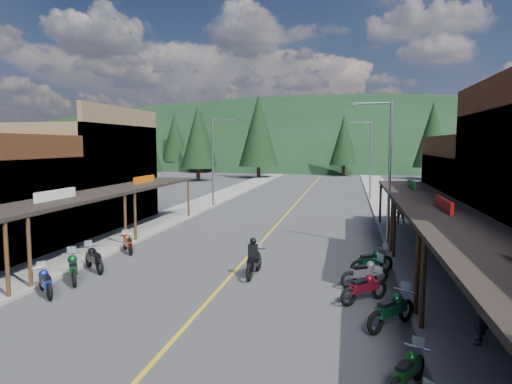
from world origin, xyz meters
The scene contains 32 objects.
ground centered at (0.00, 0.00, 0.00)m, with size 220.00×220.00×0.00m, color #38383A.
centerline centered at (0.00, 20.00, 0.01)m, with size 0.15×90.00×0.01m, color gold.
sidewalk_west centered at (-8.70, 20.00, 0.07)m, with size 3.40×94.00×0.15m, color gray.
sidewalk_east centered at (8.70, 20.00, 0.07)m, with size 3.40×94.00×0.15m, color gray.
shop_west_3 centered at (-13.78, 11.30, 3.52)m, with size 10.90×10.20×8.20m.
shop_east_3 centered at (13.75, 11.30, 2.53)m, with size 10.90×10.20×6.20m.
streetlight_1 centered at (-6.95, 22.00, 4.46)m, with size 2.16×0.18×8.00m.
streetlight_2 centered at (6.95, 8.00, 4.46)m, with size 2.16×0.18×8.00m.
streetlight_3 centered at (6.95, 30.00, 4.46)m, with size 2.16×0.18×8.00m.
ridge_hill centered at (0.00, 135.00, 0.00)m, with size 310.00×140.00×60.00m, color black.
pine_0 centered at (-40.00, 62.00, 6.48)m, with size 5.04×5.04×11.00m.
pine_1 centered at (-24.00, 70.00, 7.24)m, with size 5.88×5.88×12.50m.
pine_2 centered at (-10.00, 58.00, 7.99)m, with size 6.72×6.72×14.00m.
pine_3 centered at (4.00, 66.00, 6.48)m, with size 5.04×5.04×11.00m.
pine_4 centered at (18.00, 60.00, 7.24)m, with size 5.88×5.88×12.50m.
pine_7 centered at (-32.00, 76.00, 7.24)m, with size 5.88×5.88×12.50m.
pine_8 centered at (-22.00, 40.00, 5.98)m, with size 4.48×4.48×10.00m.
pine_9 centered at (24.00, 45.00, 6.38)m, with size 4.93×4.93×10.80m.
pine_10 centered at (-18.00, 50.00, 6.78)m, with size 5.38×5.38×11.60m.
pine_11 centered at (20.00, 38.00, 7.19)m, with size 5.82×5.82×12.40m.
bike_west_6 centered at (-6.23, -2.65, 0.58)m, with size 0.68×2.03×1.16m, color navy, non-canonical shape.
bike_west_7 centered at (-6.21, -0.90, 0.65)m, with size 0.76×2.29×1.31m, color #0C3C19, non-canonical shape.
bike_west_8 centered at (-6.25, 0.75, 0.63)m, with size 0.73×2.19×1.25m, color black, non-canonical shape.
bike_west_9 centered at (-6.43, 4.32, 0.55)m, with size 0.64×1.93×1.10m, color #98300A, non-canonical shape.
bike_east_5 centered at (6.37, -6.96, 0.54)m, with size 0.62×1.87×1.07m, color #0D4517, non-canonical shape.
bike_east_6 centered at (6.33, -3.23, 0.65)m, with size 0.76×2.27×1.29m, color #0B3822, non-canonical shape.
bike_east_7 centered at (5.58, -1.03, 0.61)m, with size 0.71×2.13×1.22m, color maroon, non-canonical shape.
bike_east_8 centered at (5.67, 0.90, 0.62)m, with size 0.72×2.16×1.24m, color gray, non-canonical shape.
bike_east_9 centered at (6.03, 2.74, 0.64)m, with size 0.75×2.25×1.29m, color #0B3720, non-canonical shape.
rider_on_bike centered at (0.99, 1.44, 0.70)m, with size 0.85×2.33×1.75m.
pedestrian_east_a centered at (8.61, -4.24, 1.08)m, with size 0.68×0.45×1.86m, color #291F2F.
pedestrian_east_b centered at (8.48, 15.77, 1.11)m, with size 0.94×0.54×1.93m, color brown.
Camera 1 is at (4.94, -17.49, 5.71)m, focal length 32.00 mm.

